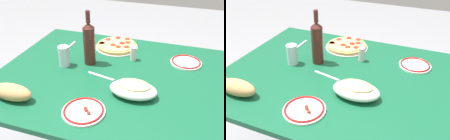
# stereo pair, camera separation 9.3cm
# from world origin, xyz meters

# --- Properties ---
(dining_table) EXTENTS (1.31, 1.04, 0.74)m
(dining_table) POSITION_xyz_m (0.00, 0.00, 0.63)
(dining_table) COLOR #145938
(dining_table) RESTS_ON ground
(pepperoni_pizza) EXTENTS (0.29, 0.29, 0.03)m
(pepperoni_pizza) POSITION_xyz_m (-0.08, 0.35, 0.75)
(pepperoni_pizza) COLOR #B7B7BC
(pepperoni_pizza) RESTS_ON dining_table
(baked_pasta_dish) EXTENTS (0.24, 0.15, 0.08)m
(baked_pasta_dish) POSITION_xyz_m (0.16, -0.15, 0.78)
(baked_pasta_dish) COLOR white
(baked_pasta_dish) RESTS_ON dining_table
(wine_bottle) EXTENTS (0.07, 0.07, 0.33)m
(wine_bottle) POSITION_xyz_m (-0.17, 0.09, 0.87)
(wine_bottle) COLOR #471E19
(wine_bottle) RESTS_ON dining_table
(water_glass) EXTENTS (0.07, 0.07, 0.12)m
(water_glass) POSITION_xyz_m (-0.31, 0.01, 0.80)
(water_glass) COLOR silver
(water_glass) RESTS_ON dining_table
(side_plate_near) EXTENTS (0.19, 0.19, 0.02)m
(side_plate_near) POSITION_xyz_m (0.39, 0.26, 0.74)
(side_plate_near) COLOR white
(side_plate_near) RESTS_ON dining_table
(side_plate_far) EXTENTS (0.20, 0.20, 0.02)m
(side_plate_far) POSITION_xyz_m (-0.02, -0.35, 0.74)
(side_plate_far) COLOR white
(side_plate_far) RESTS_ON dining_table
(bread_loaf) EXTENTS (0.22, 0.09, 0.08)m
(bread_loaf) POSITION_xyz_m (-0.39, -0.36, 0.78)
(bread_loaf) COLOR tan
(bread_loaf) RESTS_ON dining_table
(spice_shaker) EXTENTS (0.04, 0.04, 0.09)m
(spice_shaker) POSITION_xyz_m (0.07, 0.21, 0.78)
(spice_shaker) COLOR silver
(spice_shaker) RESTS_ON dining_table
(fork_left) EXTENTS (0.17, 0.05, 0.00)m
(fork_left) POSITION_xyz_m (-0.05, -0.04, 0.74)
(fork_left) COLOR #B7B7BC
(fork_left) RESTS_ON dining_table
(fork_right) EXTENTS (0.02, 0.17, 0.00)m
(fork_right) POSITION_xyz_m (-0.40, 0.25, 0.74)
(fork_right) COLOR #B7B7BC
(fork_right) RESTS_ON dining_table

